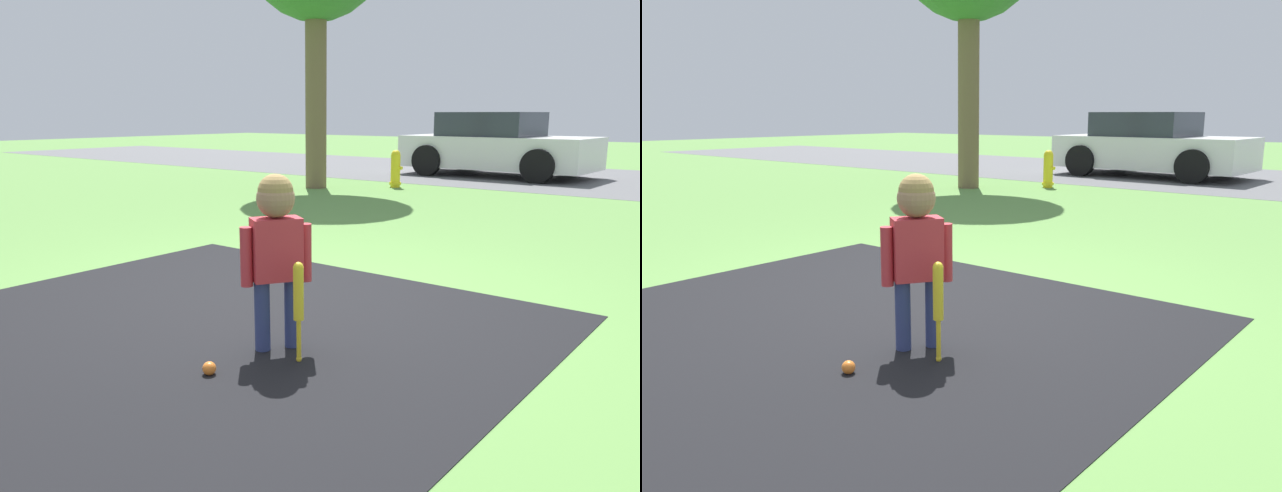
# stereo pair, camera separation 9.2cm
# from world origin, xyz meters

# --- Properties ---
(ground_plane) EXTENTS (60.00, 60.00, 0.00)m
(ground_plane) POSITION_xyz_m (0.00, 0.00, 0.00)
(ground_plane) COLOR #5B8C42
(child) EXTENTS (0.28, 0.36, 1.02)m
(child) POSITION_xyz_m (0.53, -0.80, 0.66)
(child) COLOR navy
(child) RESTS_ON ground
(baseball_bat) EXTENTS (0.06, 0.06, 0.57)m
(baseball_bat) POSITION_xyz_m (0.75, -0.87, 0.37)
(baseball_bat) COLOR yellow
(baseball_bat) RESTS_ON ground
(sports_ball) EXTENTS (0.07, 0.07, 0.07)m
(sports_ball) POSITION_xyz_m (0.50, -1.30, 0.04)
(sports_ball) COLOR orange
(sports_ball) RESTS_ON ground
(fire_hydrant) EXTENTS (0.25, 0.22, 0.69)m
(fire_hydrant) POSITION_xyz_m (-3.20, 6.66, 0.34)
(fire_hydrant) COLOR yellow
(fire_hydrant) RESTS_ON ground
(parked_car) EXTENTS (4.04, 2.16, 1.38)m
(parked_car) POSITION_xyz_m (-2.60, 9.91, 0.66)
(parked_car) COLOR silver
(parked_car) RESTS_ON ground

